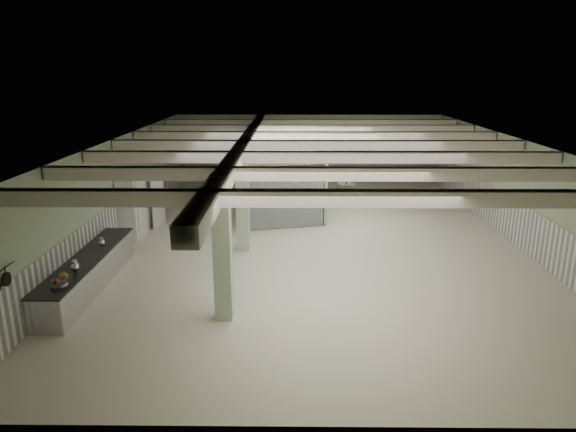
{
  "coord_description": "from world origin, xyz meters",
  "views": [
    {
      "loc": [
        -0.82,
        -17.46,
        5.89
      ],
      "look_at": [
        -0.99,
        -1.4,
        1.3
      ],
      "focal_mm": 32.0,
      "sensor_mm": 36.0,
      "label": 1
    }
  ],
  "objects_px": {
    "prep_counter": "(88,272)",
    "guard_booth": "(279,176)",
    "filing_cabinet": "(320,201)",
    "walkin_cooler": "(137,201)"
  },
  "relations": [
    {
      "from": "walkin_cooler",
      "to": "guard_booth",
      "type": "relative_size",
      "value": 0.66
    },
    {
      "from": "filing_cabinet",
      "to": "prep_counter",
      "type": "bearing_deg",
      "value": -128.69
    },
    {
      "from": "prep_counter",
      "to": "guard_booth",
      "type": "height_order",
      "value": "guard_booth"
    },
    {
      "from": "filing_cabinet",
      "to": "guard_booth",
      "type": "bearing_deg",
      "value": -160.45
    },
    {
      "from": "filing_cabinet",
      "to": "walkin_cooler",
      "type": "bearing_deg",
      "value": -158.5
    },
    {
      "from": "guard_booth",
      "to": "filing_cabinet",
      "type": "xyz_separation_m",
      "value": [
        1.65,
        0.45,
        -1.15
      ]
    },
    {
      "from": "walkin_cooler",
      "to": "guard_booth",
      "type": "xyz_separation_m",
      "value": [
        5.26,
        1.7,
        0.63
      ]
    },
    {
      "from": "prep_counter",
      "to": "guard_booth",
      "type": "distance_m",
      "value": 8.72
    },
    {
      "from": "guard_booth",
      "to": "filing_cabinet",
      "type": "relative_size",
      "value": 2.98
    },
    {
      "from": "prep_counter",
      "to": "walkin_cooler",
      "type": "distance_m",
      "value": 5.24
    }
  ]
}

